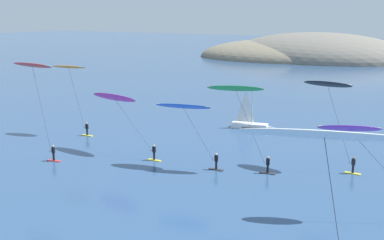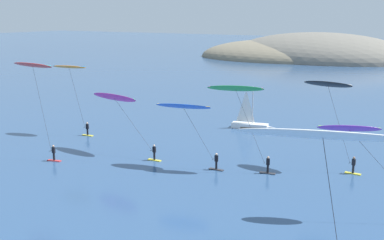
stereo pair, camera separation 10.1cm
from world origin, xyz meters
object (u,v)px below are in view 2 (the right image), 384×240
sailboat_near (252,124)px  kitesurfer_magenta (117,101)px  kitesurfer_purple (357,137)px  kitesurfer_black (330,91)px  kitesurfer_red (34,72)px  kitesurfer_green (239,96)px  kitesurfer_orange (71,73)px  kitesurfer_blue (185,110)px  kitesurfer_white (326,152)px

sailboat_near → kitesurfer_magenta: size_ratio=0.63×
kitesurfer_magenta → kitesurfer_purple: 26.78m
kitesurfer_black → kitesurfer_red: bearing=-155.9°
sailboat_near → kitesurfer_green: kitesurfer_green is taller
kitesurfer_purple → kitesurfer_black: bearing=114.6°
sailboat_near → kitesurfer_orange: (-18.01, -14.57, 7.19)m
kitesurfer_magenta → kitesurfer_blue: 9.13m
kitesurfer_orange → kitesurfer_red: bearing=-65.4°
kitesurfer_orange → kitesurfer_green: bearing=-5.9°
kitesurfer_black → kitesurfer_orange: bearing=-174.9°
sailboat_near → kitesurfer_purple: 29.80m
kitesurfer_magenta → kitesurfer_green: size_ratio=1.12×
kitesurfer_red → kitesurfer_magenta: bearing=46.5°
kitesurfer_magenta → kitesurfer_purple: kitesurfer_purple is taller
kitesurfer_orange → kitesurfer_purple: kitesurfer_orange is taller
sailboat_near → kitesurfer_purple: size_ratio=0.71×
kitesurfer_purple → kitesurfer_red: kitesurfer_red is taller
kitesurfer_white → kitesurfer_red: bearing=154.4°
kitesurfer_orange → kitesurfer_blue: size_ratio=1.27×
kitesurfer_white → kitesurfer_orange: bearing=146.3°
kitesurfer_blue → kitesurfer_black: bearing=28.7°
kitesurfer_orange → kitesurfer_blue: bearing=-11.4°
sailboat_near → kitesurfer_blue: 19.13m
kitesurfer_black → kitesurfer_purple: size_ratio=1.04×
kitesurfer_purple → kitesurfer_green: kitesurfer_green is taller
kitesurfer_blue → kitesurfer_green: bearing=15.0°
kitesurfer_black → kitesurfer_white: bearing=-75.0°
kitesurfer_white → kitesurfer_red: 38.36m
kitesurfer_white → kitesurfer_black: bearing=105.0°
kitesurfer_white → kitesurfer_red: (-34.58, 16.60, -0.91)m
sailboat_near → kitesurfer_purple: bearing=-51.4°
kitesurfer_white → kitesurfer_purple: size_ratio=1.31×
kitesurfer_orange → kitesurfer_purple: 37.20m
kitesurfer_orange → kitesurfer_purple: (36.23, -8.30, -1.45)m
kitesurfer_red → kitesurfer_green: 21.04m
kitesurfer_orange → kitesurfer_black: size_ratio=1.00×
sailboat_near → kitesurfer_black: size_ratio=0.68×
kitesurfer_blue → kitesurfer_green: (5.04, 1.35, 1.65)m
kitesurfer_magenta → kitesurfer_white: 36.92m
kitesurfer_orange → kitesurfer_green: kitesurfer_orange is taller
sailboat_near → kitesurfer_black: (13.15, -11.78, 7.13)m
kitesurfer_red → kitesurfer_purple: bearing=1.7°
kitesurfer_green → kitesurfer_red: bearing=-161.2°
kitesurfer_black → kitesurfer_blue: size_ratio=1.26×
kitesurfer_orange → kitesurfer_purple: bearing=-12.9°
kitesurfer_magenta → kitesurfer_blue: (9.11, -0.57, 0.02)m
kitesurfer_white → kitesurfer_purple: bearing=98.4°
sailboat_near → kitesurfer_magenta: (-8.07, -17.82, 5.11)m
kitesurfer_black → kitesurfer_green: bearing=-143.3°
kitesurfer_purple → kitesurfer_red: bearing=-178.3°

